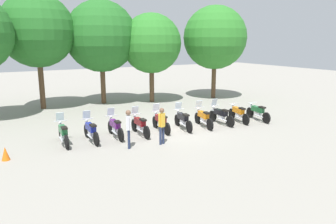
{
  "coord_description": "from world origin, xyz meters",
  "views": [
    {
      "loc": [
        -8.41,
        -14.28,
        4.65
      ],
      "look_at": [
        0.0,
        0.5,
        0.9
      ],
      "focal_mm": 34.76,
      "sensor_mm": 36.0,
      "label": 1
    }
  ],
  "objects_px": {
    "motorcycle_1": "(91,131)",
    "motorcycle_6": "(203,118)",
    "motorcycle_9": "(258,112)",
    "tree_1": "(37,30)",
    "motorcycle_2": "(115,127)",
    "motorcycle_7": "(221,115)",
    "person_0": "(129,126)",
    "motorcycle_5": "(183,120)",
    "tree_3": "(151,43)",
    "motorcycle_3": "(140,125)",
    "motorcycle_4": "(161,121)",
    "motorcycle_0": "(63,133)",
    "tree_4": "(215,38)",
    "tree_2": "(101,36)",
    "person_1": "(162,123)",
    "motorcycle_8": "(238,113)",
    "traffic_cone": "(5,154)"
  },
  "relations": [
    {
      "from": "traffic_cone",
      "to": "tree_4",
      "type": "bearing_deg",
      "value": 25.11
    },
    {
      "from": "motorcycle_4",
      "to": "traffic_cone",
      "type": "xyz_separation_m",
      "value": [
        -7.37,
        -0.69,
        -0.24
      ]
    },
    {
      "from": "motorcycle_3",
      "to": "motorcycle_4",
      "type": "xyz_separation_m",
      "value": [
        1.23,
        0.07,
        0.0
      ]
    },
    {
      "from": "person_0",
      "to": "tree_3",
      "type": "xyz_separation_m",
      "value": [
        5.92,
        9.45,
        3.42
      ]
    },
    {
      "from": "motorcycle_6",
      "to": "motorcycle_9",
      "type": "bearing_deg",
      "value": -86.01
    },
    {
      "from": "motorcycle_1",
      "to": "tree_3",
      "type": "xyz_separation_m",
      "value": [
        7.07,
        7.6,
        3.91
      ]
    },
    {
      "from": "motorcycle_0",
      "to": "tree_3",
      "type": "distance_m",
      "value": 11.79
    },
    {
      "from": "motorcycle_7",
      "to": "motorcycle_9",
      "type": "xyz_separation_m",
      "value": [
        2.46,
        -0.4,
        -0.01
      ]
    },
    {
      "from": "traffic_cone",
      "to": "motorcycle_0",
      "type": "bearing_deg",
      "value": 21.82
    },
    {
      "from": "motorcycle_4",
      "to": "motorcycle_8",
      "type": "xyz_separation_m",
      "value": [
        4.91,
        -0.46,
        -0.01
      ]
    },
    {
      "from": "motorcycle_1",
      "to": "motorcycle_0",
      "type": "bearing_deg",
      "value": 81.13
    },
    {
      "from": "motorcycle_4",
      "to": "tree_1",
      "type": "xyz_separation_m",
      "value": [
        -4.37,
        9.14,
        4.78
      ]
    },
    {
      "from": "motorcycle_6",
      "to": "traffic_cone",
      "type": "bearing_deg",
      "value": 101.97
    },
    {
      "from": "motorcycle_4",
      "to": "tree_1",
      "type": "relative_size",
      "value": 0.28
    },
    {
      "from": "motorcycle_4",
      "to": "motorcycle_7",
      "type": "height_order",
      "value": "same"
    },
    {
      "from": "motorcycle_6",
      "to": "person_0",
      "type": "distance_m",
      "value": 5.2
    },
    {
      "from": "motorcycle_0",
      "to": "motorcycle_8",
      "type": "bearing_deg",
      "value": -91.75
    },
    {
      "from": "motorcycle_3",
      "to": "traffic_cone",
      "type": "bearing_deg",
      "value": 97.45
    },
    {
      "from": "person_1",
      "to": "motorcycle_6",
      "type": "bearing_deg",
      "value": 100.39
    },
    {
      "from": "motorcycle_2",
      "to": "person_0",
      "type": "distance_m",
      "value": 1.97
    },
    {
      "from": "motorcycle_9",
      "to": "traffic_cone",
      "type": "distance_m",
      "value": 13.5
    },
    {
      "from": "motorcycle_0",
      "to": "motorcycle_6",
      "type": "height_order",
      "value": "same"
    },
    {
      "from": "motorcycle_2",
      "to": "motorcycle_7",
      "type": "bearing_deg",
      "value": -92.59
    },
    {
      "from": "motorcycle_6",
      "to": "motorcycle_9",
      "type": "xyz_separation_m",
      "value": [
        3.67,
        -0.39,
        -0.01
      ]
    },
    {
      "from": "tree_1",
      "to": "traffic_cone",
      "type": "relative_size",
      "value": 14.15
    },
    {
      "from": "motorcycle_4",
      "to": "motorcycle_7",
      "type": "xyz_separation_m",
      "value": [
        3.67,
        -0.37,
        0.0
      ]
    },
    {
      "from": "motorcycle_1",
      "to": "tree_1",
      "type": "xyz_separation_m",
      "value": [
        -0.69,
        9.05,
        4.78
      ]
    },
    {
      "from": "person_0",
      "to": "motorcycle_6",
      "type": "bearing_deg",
      "value": -140.2
    },
    {
      "from": "motorcycle_3",
      "to": "person_0",
      "type": "relative_size",
      "value": 1.27
    },
    {
      "from": "motorcycle_3",
      "to": "person_1",
      "type": "relative_size",
      "value": 1.29
    },
    {
      "from": "person_0",
      "to": "tree_2",
      "type": "bearing_deg",
      "value": -78.66
    },
    {
      "from": "motorcycle_6",
      "to": "tree_1",
      "type": "distance_m",
      "value": 12.65
    },
    {
      "from": "tree_1",
      "to": "tree_3",
      "type": "height_order",
      "value": "tree_1"
    },
    {
      "from": "motorcycle_1",
      "to": "motorcycle_3",
      "type": "distance_m",
      "value": 2.46
    },
    {
      "from": "motorcycle_9",
      "to": "tree_1",
      "type": "bearing_deg",
      "value": 54.5
    },
    {
      "from": "motorcycle_2",
      "to": "motorcycle_9",
      "type": "distance_m",
      "value": 8.63
    },
    {
      "from": "motorcycle_1",
      "to": "motorcycle_2",
      "type": "bearing_deg",
      "value": -87.04
    },
    {
      "from": "motorcycle_3",
      "to": "person_1",
      "type": "bearing_deg",
      "value": -171.58
    },
    {
      "from": "motorcycle_9",
      "to": "traffic_cone",
      "type": "height_order",
      "value": "motorcycle_9"
    },
    {
      "from": "tree_2",
      "to": "motorcycle_1",
      "type": "bearing_deg",
      "value": -112.23
    },
    {
      "from": "motorcycle_5",
      "to": "tree_4",
      "type": "distance_m",
      "value": 11.1
    },
    {
      "from": "person_0",
      "to": "motorcycle_9",
      "type": "bearing_deg",
      "value": -149.15
    },
    {
      "from": "tree_2",
      "to": "tree_3",
      "type": "distance_m",
      "value": 3.71
    },
    {
      "from": "motorcycle_1",
      "to": "motorcycle_6",
      "type": "bearing_deg",
      "value": -94.08
    },
    {
      "from": "motorcycle_1",
      "to": "person_1",
      "type": "xyz_separation_m",
      "value": [
        2.68,
        -2.07,
        0.48
      ]
    },
    {
      "from": "motorcycle_2",
      "to": "motorcycle_8",
      "type": "height_order",
      "value": "motorcycle_2"
    },
    {
      "from": "motorcycle_5",
      "to": "tree_3",
      "type": "distance_m",
      "value": 9.09
    },
    {
      "from": "tree_2",
      "to": "traffic_cone",
      "type": "relative_size",
      "value": 13.72
    },
    {
      "from": "motorcycle_1",
      "to": "motorcycle_5",
      "type": "relative_size",
      "value": 1.0
    },
    {
      "from": "motorcycle_2",
      "to": "motorcycle_6",
      "type": "height_order",
      "value": "same"
    }
  ]
}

